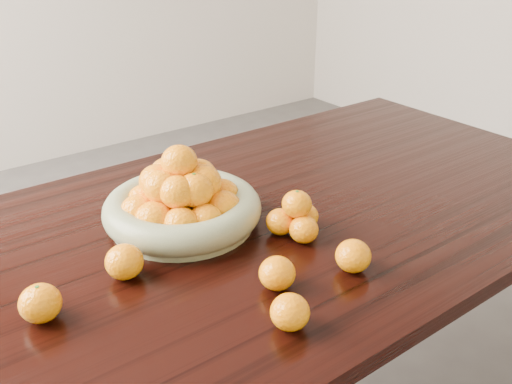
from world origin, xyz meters
TOP-DOWN VIEW (x-y plane):
  - dining_table at (0.00, 0.00)m, footprint 2.00×1.00m
  - fruit_bowl at (-0.15, 0.07)m, footprint 0.37×0.37m
  - orange_pyramid at (0.03, -0.12)m, footprint 0.13×0.12m
  - loose_orange_0 at (-0.53, -0.08)m, footprint 0.08×0.08m
  - loose_orange_1 at (-0.13, -0.25)m, footprint 0.07×0.07m
  - loose_orange_2 at (0.03, -0.30)m, footprint 0.07×0.07m
  - loose_orange_3 at (-0.35, -0.04)m, footprint 0.08×0.08m
  - loose_orange_4 at (-0.19, -0.36)m, footprint 0.07×0.07m

SIDE VIEW (x-z plane):
  - dining_table at x=0.00m, z-range 0.29..1.04m
  - loose_orange_4 at x=-0.19m, z-range 0.75..0.82m
  - loose_orange_1 at x=-0.13m, z-range 0.75..0.82m
  - loose_orange_2 at x=0.03m, z-range 0.75..0.82m
  - loose_orange_0 at x=-0.53m, z-range 0.75..0.82m
  - loose_orange_3 at x=-0.35m, z-range 0.75..0.82m
  - orange_pyramid at x=0.03m, z-range 0.74..0.85m
  - fruit_bowl at x=-0.15m, z-range 0.71..0.91m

